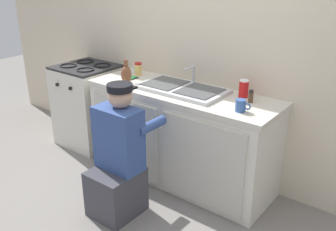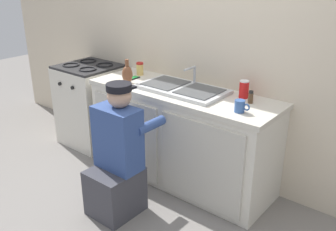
{
  "view_description": "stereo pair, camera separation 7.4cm",
  "coord_description": "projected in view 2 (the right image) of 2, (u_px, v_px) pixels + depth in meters",
  "views": [
    {
      "loc": [
        1.85,
        -2.3,
        1.95
      ],
      "look_at": [
        0.0,
        0.1,
        0.72
      ],
      "focal_mm": 40.0,
      "sensor_mm": 36.0,
      "label": 1
    },
    {
      "loc": [
        1.91,
        -2.25,
        1.95
      ],
      "look_at": [
        0.0,
        0.1,
        0.72
      ],
      "focal_mm": 40.0,
      "sensor_mm": 36.0,
      "label": 2
    }
  ],
  "objects": [
    {
      "name": "cell_phone",
      "position": [
        133.0,
        78.0,
        3.69
      ],
      "size": [
        0.07,
        0.14,
        0.01
      ],
      "color": "black",
      "rests_on": "countertop"
    },
    {
      "name": "plumber_person",
      "position": [
        117.0,
        161.0,
        3.03
      ],
      "size": [
        0.42,
        0.61,
        1.1
      ],
      "color": "#3F3F47",
      "rests_on": "ground_plane"
    },
    {
      "name": "back_wall",
      "position": [
        205.0,
        45.0,
        3.46
      ],
      "size": [
        6.0,
        0.1,
        2.5
      ],
      "primitive_type": "cube",
      "color": "beige",
      "rests_on": "ground_plane"
    },
    {
      "name": "condiment_jar",
      "position": [
        140.0,
        69.0,
        3.79
      ],
      "size": [
        0.07,
        0.07,
        0.13
      ],
      "color": "#DBB760",
      "rests_on": "countertop"
    },
    {
      "name": "spice_bottle_pepper",
      "position": [
        251.0,
        97.0,
        3.02
      ],
      "size": [
        0.04,
        0.04,
        0.1
      ],
      "color": "#513823",
      "rests_on": "countertop"
    },
    {
      "name": "ground_plane",
      "position": [
        161.0,
        190.0,
        3.47
      ],
      "size": [
        12.0,
        12.0,
        0.0
      ],
      "primitive_type": "plane",
      "color": "gray"
    },
    {
      "name": "coffee_mug",
      "position": [
        240.0,
        106.0,
        2.84
      ],
      "size": [
        0.13,
        0.08,
        0.09
      ],
      "color": "#335699",
      "rests_on": "countertop"
    },
    {
      "name": "counter_cabinet",
      "position": [
        181.0,
        138.0,
        3.52
      ],
      "size": [
        1.78,
        0.62,
        0.85
      ],
      "color": "silver",
      "rests_on": "ground_plane"
    },
    {
      "name": "stove_range",
      "position": [
        91.0,
        104.0,
        4.27
      ],
      "size": [
        0.62,
        0.62,
        0.93
      ],
      "color": "silver",
      "rests_on": "ground_plane"
    },
    {
      "name": "countertop",
      "position": [
        182.0,
        93.0,
        3.35
      ],
      "size": [
        1.82,
        0.62,
        0.04
      ],
      "primitive_type": "cube",
      "color": "beige",
      "rests_on": "counter_cabinet"
    },
    {
      "name": "soda_cup_red",
      "position": [
        244.0,
        89.0,
        3.14
      ],
      "size": [
        0.08,
        0.08,
        0.15
      ],
      "color": "red",
      "rests_on": "countertop"
    },
    {
      "name": "vase_decorative",
      "position": [
        127.0,
        74.0,
        3.51
      ],
      "size": [
        0.1,
        0.1,
        0.23
      ],
      "color": "brown",
      "rests_on": "countertop"
    },
    {
      "name": "sink_double_basin",
      "position": [
        182.0,
        88.0,
        3.34
      ],
      "size": [
        0.8,
        0.44,
        0.19
      ],
      "color": "silver",
      "rests_on": "countertop"
    }
  ]
}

